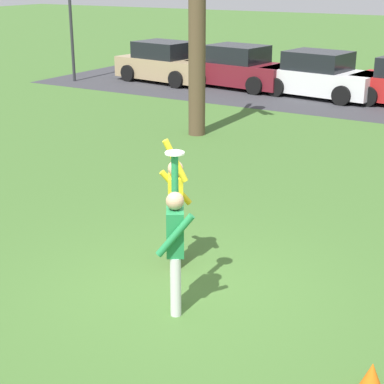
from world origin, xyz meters
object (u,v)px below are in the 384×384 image
Objects in this scene: parked_car_maroon at (239,68)px; parked_car_white at (320,76)px; person_defender at (176,204)px; person_catcher at (175,242)px; field_cone_orange at (372,376)px; bare_tree_tall at (197,10)px; frisbee_disc at (175,153)px; lamppost_by_lot at (71,15)px; parked_car_tan at (166,63)px.

parked_car_maroon is 3.33m from parked_car_white.
parked_car_white is at bearing 159.57° from person_defender.
person_defender is at bearing 0.00° from person_catcher.
bare_tree_tall is at bearing 130.03° from field_cone_orange.
field_cone_orange is at bearing 34.23° from person_defender.
frisbee_disc is at bearing -0.00° from person_defender.
field_cone_orange is at bearing -49.97° from bare_tree_tall.
parked_car_maroon is 8.06m from bare_tree_tall.
field_cone_orange is at bearing -60.30° from parked_car_white.
bare_tree_tall is (2.39, -7.26, 2.56)m from parked_car_maroon.
lamppost_by_lot is at bearing 139.42° from field_cone_orange.
parked_car_white is 13.45× the size of field_cone_orange.
parked_car_maroon is (3.15, 0.31, 0.00)m from parked_car_tan.
lamppost_by_lot reaches higher than parked_car_white.
field_cone_orange is (16.08, -13.77, -2.43)m from lamppost_by_lot.
parked_car_tan is 0.62× the size of bare_tree_tall.
parked_car_maroon is at bearing 18.27° from lamppost_by_lot.
parked_car_maroon is 0.62× the size of bare_tree_tall.
frisbee_disc reaches higher than parked_car_tan.
lamppost_by_lot reaches higher than person_defender.
person_defender reaches higher than parked_car_tan.
parked_car_tan is at bearing 1.49° from person_catcher.
field_cone_orange is (9.65, -15.90, -0.57)m from parked_car_maroon.
bare_tree_tall is 21.55× the size of field_cone_orange.
person_defender is at bearing -61.70° from bare_tree_tall.
frisbee_disc is at bearing -58.31° from parked_car_maroon.
bare_tree_tall reaches higher than frisbee_disc.
bare_tree_tall is 1.62× the size of lamppost_by_lot.
parked_car_white is at bearing 103.11° from frisbee_disc.
parked_car_white is 10.11m from lamppost_by_lot.
frisbee_disc is 0.06× the size of parked_car_maroon.
frisbee_disc is (-0.12, 0.19, 1.11)m from person_catcher.
lamppost_by_lot is (-8.82, 5.13, -0.70)m from bare_tree_tall.
parked_car_maroon is at bearing 121.26° from field_cone_orange.
person_catcher is at bearing -68.94° from parked_car_white.
frisbee_disc is 3.45m from field_cone_orange.
parked_car_tan is 6.48m from parked_car_white.
lamppost_by_lot is at bearing -154.04° from parked_car_maroon.
parked_car_tan is at bearing -178.39° from person_defender.
frisbee_disc is 18.76m from lamppost_by_lot.
parked_car_tan is 20.18m from field_cone_orange.
field_cone_orange is at bearing -10.76° from frisbee_disc.
parked_car_maroon reaches higher than field_cone_orange.
frisbee_disc is 0.06× the size of parked_car_white.
bare_tree_tall is at bearing 176.22° from person_defender.
person_catcher is 1.36m from person_defender.
bare_tree_tall is at bearing -3.23° from person_catcher.
bare_tree_tall is at bearing -89.89° from parked_car_white.
person_catcher is 17.05m from parked_car_maroon.
bare_tree_tall is (5.55, -6.95, 2.56)m from parked_car_tan.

